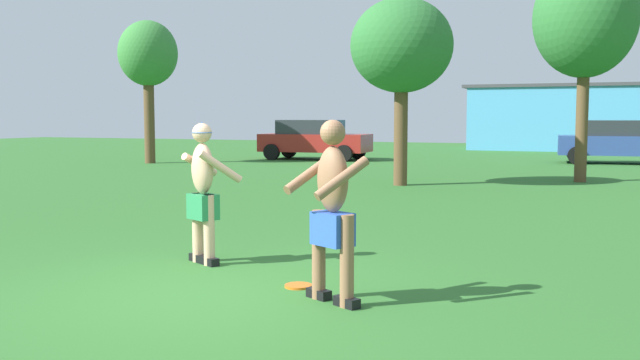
# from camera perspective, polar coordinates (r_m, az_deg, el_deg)

# --- Properties ---
(ground_plane) EXTENTS (80.00, 80.00, 0.00)m
(ground_plane) POSITION_cam_1_polar(r_m,az_deg,el_deg) (7.04, -9.43, -9.14)
(ground_plane) COLOR #2D6628
(player_with_cap) EXTENTS (0.72, 0.71, 1.66)m
(player_with_cap) POSITION_cam_1_polar(r_m,az_deg,el_deg) (8.41, -9.35, -0.54)
(player_with_cap) COLOR black
(player_with_cap) RESTS_ON ground_plane
(player_in_blue) EXTENTS (0.78, 0.73, 1.70)m
(player_in_blue) POSITION_cam_1_polar(r_m,az_deg,el_deg) (6.53, 0.97, -2.17)
(player_in_blue) COLOR black
(player_in_blue) RESTS_ON ground_plane
(frisbee) EXTENTS (0.28, 0.28, 0.03)m
(frisbee) POSITION_cam_1_polar(r_m,az_deg,el_deg) (7.29, -1.74, -8.49)
(frisbee) COLOR orange
(frisbee) RESTS_ON ground_plane
(car_red_near_post) EXTENTS (4.38, 2.19, 1.58)m
(car_red_near_post) POSITION_cam_1_polar(r_m,az_deg,el_deg) (28.40, -0.49, 3.32)
(car_red_near_post) COLOR maroon
(car_red_near_post) RESTS_ON ground_plane
(car_blue_mid_lot) EXTENTS (4.43, 2.30, 1.58)m
(car_blue_mid_lot) POSITION_cam_1_polar(r_m,az_deg,el_deg) (28.11, 22.83, 2.90)
(car_blue_mid_lot) COLOR #2D478C
(car_blue_mid_lot) RESTS_ON ground_plane
(outbuilding_behind_lot) EXTENTS (13.46, 4.88, 3.32)m
(outbuilding_behind_lot) POSITION_cam_1_polar(r_m,az_deg,el_deg) (38.61, 21.85, 4.68)
(outbuilding_behind_lot) COLOR #4C9ED1
(outbuilding_behind_lot) RESTS_ON ground_plane
(tree_left_field) EXTENTS (2.16, 2.16, 5.20)m
(tree_left_field) POSITION_cam_1_polar(r_m,az_deg,el_deg) (27.01, -13.64, 9.65)
(tree_left_field) COLOR brown
(tree_left_field) RESTS_ON ground_plane
(tree_behind_players) EXTENTS (2.65, 2.65, 5.80)m
(tree_behind_players) POSITION_cam_1_polar(r_m,az_deg,el_deg) (20.04, 20.51, 11.97)
(tree_behind_players) COLOR brown
(tree_behind_players) RESTS_ON ground_plane
(tree_near_building) EXTENTS (2.54, 2.54, 4.64)m
(tree_near_building) POSITION_cam_1_polar(r_m,az_deg,el_deg) (17.94, 6.57, 10.55)
(tree_near_building) COLOR brown
(tree_near_building) RESTS_ON ground_plane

